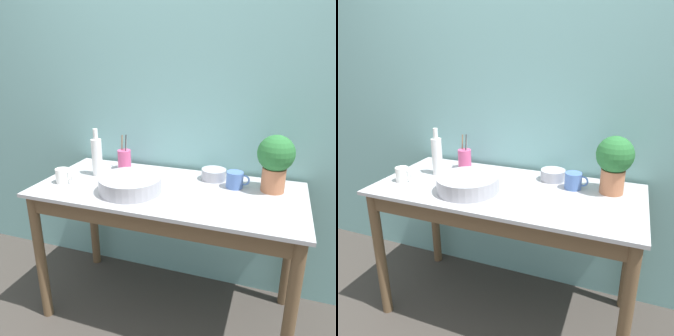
% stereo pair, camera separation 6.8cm
% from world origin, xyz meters
% --- Properties ---
extents(wall_back, '(6.00, 0.05, 2.40)m').
position_xyz_m(wall_back, '(0.00, 0.74, 1.20)').
color(wall_back, '#7AB2B2').
rests_on(wall_back, ground_plane).
extents(counter_table, '(1.49, 0.69, 0.83)m').
position_xyz_m(counter_table, '(0.00, 0.32, 0.68)').
color(counter_table, brown).
rests_on(counter_table, ground_plane).
extents(potted_plant, '(0.20, 0.20, 0.31)m').
position_xyz_m(potted_plant, '(0.55, 0.49, 1.02)').
color(potted_plant, '#B7704C').
rests_on(potted_plant, counter_table).
extents(bowl_wash_large, '(0.34, 0.34, 0.08)m').
position_xyz_m(bowl_wash_large, '(-0.18, 0.23, 0.88)').
color(bowl_wash_large, '#A8A8B2').
rests_on(bowl_wash_large, counter_table).
extents(bottle_tall, '(0.06, 0.06, 0.29)m').
position_xyz_m(bottle_tall, '(-0.48, 0.40, 0.96)').
color(bottle_tall, white).
rests_on(bottle_tall, counter_table).
extents(mug_white, '(0.11, 0.07, 0.09)m').
position_xyz_m(mug_white, '(-0.61, 0.22, 0.88)').
color(mug_white, white).
rests_on(mug_white, counter_table).
extents(mug_blue, '(0.13, 0.09, 0.09)m').
position_xyz_m(mug_blue, '(0.35, 0.47, 0.88)').
color(mug_blue, '#4C70B7').
rests_on(mug_blue, counter_table).
extents(bowl_small_steel, '(0.15, 0.15, 0.06)m').
position_xyz_m(bowl_small_steel, '(0.21, 0.56, 0.87)').
color(bowl_small_steel, '#A8A8B2').
rests_on(bowl_small_steel, counter_table).
extents(utensil_cup, '(0.09, 0.09, 0.23)m').
position_xyz_m(utensil_cup, '(-0.37, 0.56, 0.90)').
color(utensil_cup, '#CC4C7F').
rests_on(utensil_cup, counter_table).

